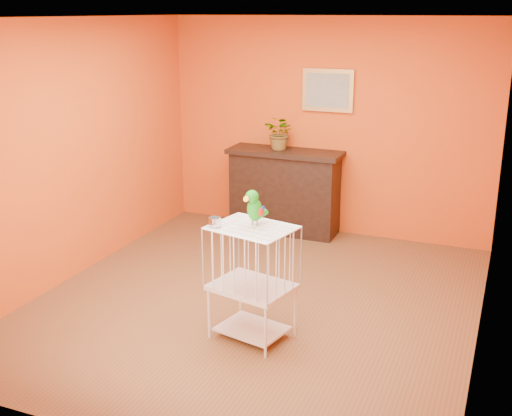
% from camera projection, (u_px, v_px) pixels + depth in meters
% --- Properties ---
extents(ground, '(4.50, 4.50, 0.00)m').
position_uv_depth(ground, '(257.00, 301.00, 6.12)').
color(ground, brown).
rests_on(ground, ground).
extents(room_shell, '(4.50, 4.50, 4.50)m').
position_uv_depth(room_shell, '(257.00, 137.00, 5.65)').
color(room_shell, '#CA4B13').
rests_on(room_shell, ground).
extents(console_cabinet, '(1.39, 0.50, 1.04)m').
position_uv_depth(console_cabinet, '(284.00, 191.00, 7.90)').
color(console_cabinet, black).
rests_on(console_cabinet, ground).
extents(potted_plant, '(0.47, 0.50, 0.32)m').
position_uv_depth(potted_plant, '(282.00, 136.00, 7.77)').
color(potted_plant, '#26722D').
rests_on(potted_plant, console_cabinet).
extents(framed_picture, '(0.62, 0.04, 0.50)m').
position_uv_depth(framed_picture, '(328.00, 90.00, 7.56)').
color(framed_picture, '#B98C42').
rests_on(framed_picture, room_shell).
extents(birdcage, '(0.73, 0.62, 0.99)m').
position_uv_depth(birdcage, '(252.00, 281.00, 5.30)').
color(birdcage, silver).
rests_on(birdcage, ground).
extents(feed_cup, '(0.10, 0.10, 0.07)m').
position_uv_depth(feed_cup, '(215.00, 221.00, 5.17)').
color(feed_cup, silver).
rests_on(feed_cup, birdcage).
extents(parrot, '(0.16, 0.28, 0.31)m').
position_uv_depth(parrot, '(255.00, 207.00, 5.15)').
color(parrot, '#59544C').
rests_on(parrot, birdcage).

